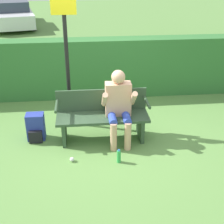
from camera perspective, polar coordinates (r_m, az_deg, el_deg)
name	(u,v)px	position (r m, az deg, el deg)	size (l,w,h in m)	color
ground_plane	(103,139)	(5.49, -1.67, -4.97)	(40.00, 40.00, 0.00)	#5B8942
hedge_back	(96,68)	(7.02, -2.95, 8.04)	(12.00, 0.46, 1.30)	#337033
park_bench	(102,115)	(5.33, -1.78, -0.64)	(1.56, 0.50, 0.85)	#334C33
person_seated	(119,103)	(5.15, 1.23, 1.59)	(0.56, 0.57, 1.24)	#DBA884
backpack	(36,128)	(5.53, -13.77, -2.80)	(0.30, 0.29, 0.48)	#283893
water_bottle	(119,156)	(4.85, 1.26, -8.10)	(0.06, 0.06, 0.23)	green
signpost	(66,52)	(5.51, -8.33, 10.76)	(0.42, 0.09, 2.38)	black
parked_car	(11,14)	(15.65, -18.01, 16.72)	(2.66, 4.47, 1.14)	silver
litter_crumple	(72,159)	(4.95, -7.33, -8.60)	(0.07, 0.07, 0.07)	silver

